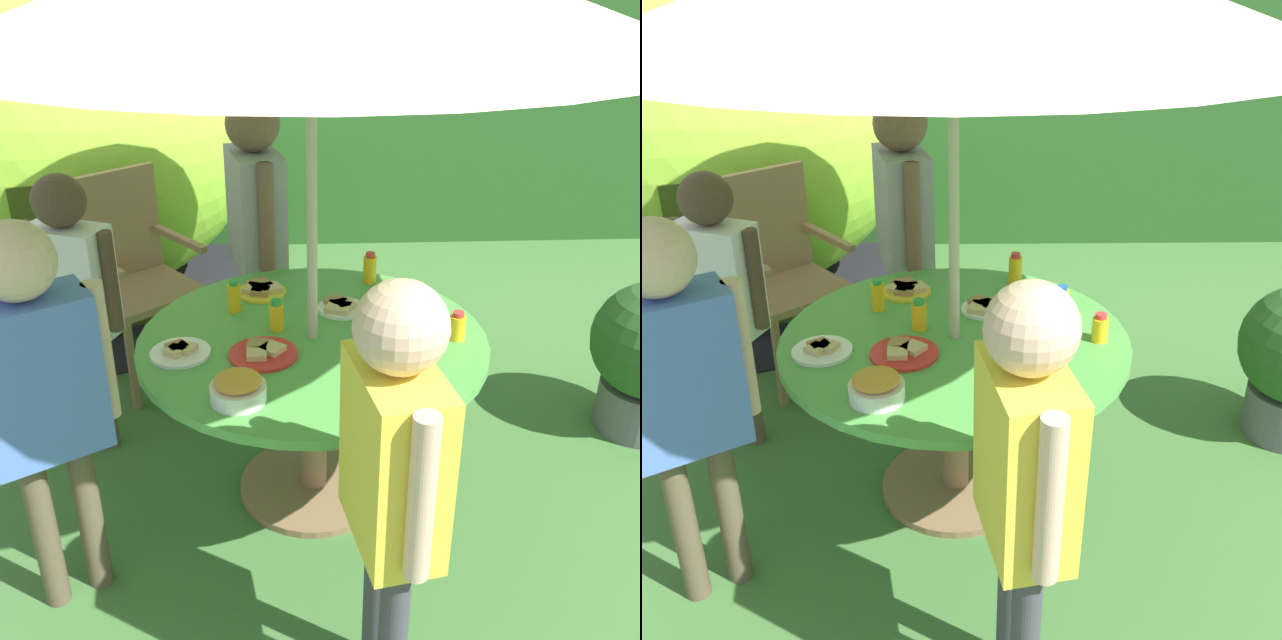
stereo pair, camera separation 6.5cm
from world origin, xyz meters
TOP-DOWN VIEW (x-y plane):
  - ground_plane at (0.00, 0.00)m, footprint 10.00×10.00m
  - hedge_backdrop at (0.00, 3.01)m, footprint 9.00×0.70m
  - garden_table at (0.00, 0.00)m, footprint 1.24×1.24m
  - wooden_chair at (-0.83, 0.96)m, footprint 0.64×0.64m
  - dome_tent at (-1.33, 1.92)m, footprint 2.73×2.73m
  - child_in_grey_shirt at (-0.22, 0.82)m, footprint 0.28×0.45m
  - child_in_white_shirt at (-0.92, 0.34)m, footprint 0.38×0.27m
  - child_in_blue_shirt at (-0.80, -0.49)m, footprint 0.39×0.33m
  - child_in_yellow_shirt at (0.17, -0.88)m, footprint 0.24×0.43m
  - snack_bowl at (-0.24, -0.40)m, footprint 0.17×0.17m
  - plate_near_left at (-0.17, -0.13)m, footprint 0.24×0.24m
  - plate_near_right at (0.25, -0.17)m, footprint 0.21×0.21m
  - plate_front_edge at (0.11, 0.21)m, footprint 0.18×0.18m
  - plate_center_front at (-0.19, 0.38)m, footprint 0.19×0.20m
  - plate_back_edge at (-0.46, -0.11)m, footprint 0.21×0.21m
  - juice_bottle_far_left at (0.31, 0.19)m, footprint 0.06×0.06m
  - juice_bottle_far_right at (0.51, -0.04)m, footprint 0.06×0.06m
  - juice_bottle_center_back at (0.40, 0.15)m, footprint 0.05×0.05m
  - juice_bottle_mid_left at (0.25, 0.47)m, footprint 0.05×0.05m
  - juice_bottle_mid_right at (-0.29, 0.22)m, footprint 0.05×0.05m
  - juice_bottle_spot_a at (-0.13, 0.06)m, footprint 0.05×0.05m
  - cup_near at (0.30, 0.11)m, footprint 0.06×0.06m

SIDE VIEW (x-z plane):
  - ground_plane at x=0.00m, z-range -0.02..0.00m
  - garden_table at x=0.00m, z-range 0.20..0.88m
  - wooden_chair at x=-0.83m, z-range 0.06..1.06m
  - plate_near_right at x=0.25m, z-range 0.68..0.71m
  - plate_near_left at x=-0.17m, z-range 0.68..0.71m
  - plate_back_edge at x=-0.46m, z-range 0.68..0.71m
  - plate_front_edge at x=0.11m, z-range 0.68..0.71m
  - plate_center_front at x=-0.19m, z-range 0.68..0.71m
  - cup_near at x=0.30m, z-range 0.68..0.74m
  - snack_bowl at x=-0.24m, z-range 0.68..0.77m
  - juice_bottle_far_right at x=0.51m, z-range 0.68..0.78m
  - juice_bottle_far_left at x=0.31m, z-range 0.68..0.79m
  - juice_bottle_spot_a at x=-0.13m, z-range 0.68..0.79m
  - juice_bottle_mid_right at x=-0.29m, z-range 0.68..0.80m
  - juice_bottle_center_back at x=0.40m, z-range 0.68..0.80m
  - juice_bottle_mid_left at x=0.25m, z-range 0.68..0.81m
  - child_in_white_shirt at x=-0.92m, z-range 0.16..1.35m
  - hedge_backdrop at x=0.00m, z-range 0.00..1.64m
  - child_in_yellow_shirt at x=0.17m, z-range 0.18..1.47m
  - child_in_blue_shirt at x=-0.80m, z-range 0.18..1.48m
  - child_in_grey_shirt at x=-0.22m, z-range 0.19..1.56m
  - dome_tent at x=-1.33m, z-range -0.01..1.79m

